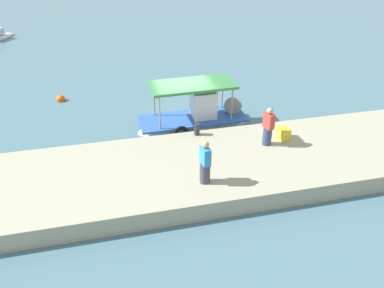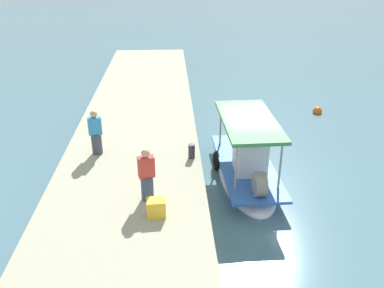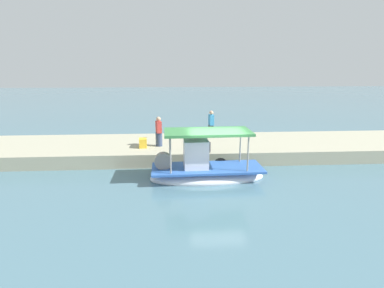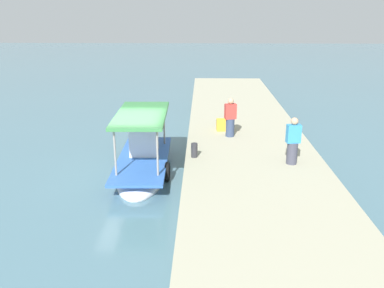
# 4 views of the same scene
# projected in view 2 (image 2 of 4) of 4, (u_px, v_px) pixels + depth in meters

# --- Properties ---
(ground_plane) EXTENTS (120.00, 120.00, 0.00)m
(ground_plane) POSITION_uv_depth(u_px,v_px,m) (256.00, 172.00, 15.40)
(ground_plane) COLOR slate
(dock_quay) EXTENTS (36.00, 5.05, 0.73)m
(dock_quay) POSITION_uv_depth(u_px,v_px,m) (132.00, 167.00, 15.02)
(dock_quay) COLOR #A6A38A
(dock_quay) RESTS_ON ground_plane
(main_fishing_boat) EXTENTS (5.40, 2.09, 2.66)m
(main_fishing_boat) POSITION_uv_depth(u_px,v_px,m) (246.00, 169.00, 14.75)
(main_fishing_boat) COLOR white
(main_fishing_boat) RESTS_ON ground_plane
(fisherman_near_bollard) EXTENTS (0.42, 0.51, 1.69)m
(fisherman_near_bollard) POSITION_uv_depth(u_px,v_px,m) (96.00, 134.00, 14.88)
(fisherman_near_bollard) COLOR #404151
(fisherman_near_bollard) RESTS_ON dock_quay
(fisherman_by_crate) EXTENTS (0.46, 0.52, 1.67)m
(fisherman_by_crate) POSITION_uv_depth(u_px,v_px,m) (147.00, 177.00, 12.08)
(fisherman_by_crate) COLOR #334260
(fisherman_by_crate) RESTS_ON dock_quay
(mooring_bollard) EXTENTS (0.24, 0.24, 0.53)m
(mooring_bollard) POSITION_uv_depth(u_px,v_px,m) (192.00, 151.00, 14.75)
(mooring_bollard) COLOR #2D2D33
(mooring_bollard) RESTS_ON dock_quay
(cargo_crate) EXTENTS (0.47, 0.56, 0.51)m
(cargo_crate) POSITION_uv_depth(u_px,v_px,m) (156.00, 208.00, 11.52)
(cargo_crate) COLOR yellow
(cargo_crate) RESTS_ON dock_quay
(marker_buoy) EXTENTS (0.47, 0.47, 0.47)m
(marker_buoy) POSITION_uv_depth(u_px,v_px,m) (317.00, 111.00, 20.99)
(marker_buoy) COLOR #E65A13
(marker_buoy) RESTS_ON ground_plane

